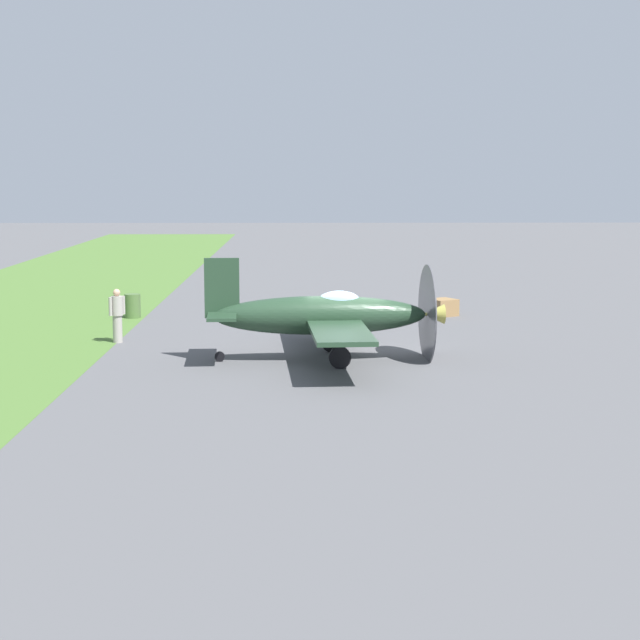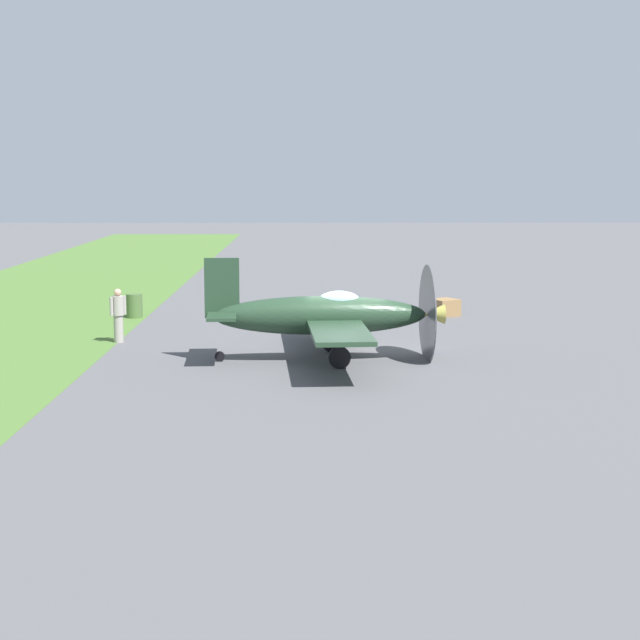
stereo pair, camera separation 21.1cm
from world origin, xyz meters
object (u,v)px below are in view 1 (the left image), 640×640
at_px(ground_crew_chief, 117,314).
at_px(supply_crate, 443,307).
at_px(airplane_lead, 325,315).
at_px(fuel_drum, 132,306).

relative_size(ground_crew_chief, supply_crate, 1.92).
xyz_separation_m(airplane_lead, fuel_drum, (-8.86, -7.04, -0.86)).
bearing_deg(airplane_lead, supply_crate, 149.82).
distance_m(ground_crew_chief, supply_crate, 12.80).
bearing_deg(supply_crate, airplane_lead, -26.67).
relative_size(airplane_lead, ground_crew_chief, 5.09).
bearing_deg(fuel_drum, ground_crew_chief, 4.56).
relative_size(ground_crew_chief, fuel_drum, 1.92).
distance_m(airplane_lead, ground_crew_chief, 7.34).
bearing_deg(ground_crew_chief, supply_crate, -20.23).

